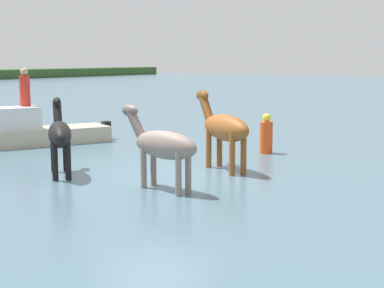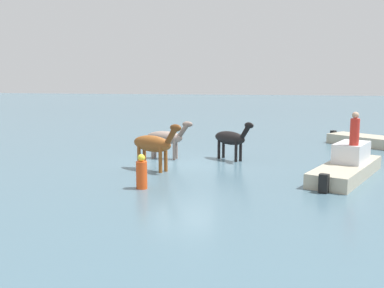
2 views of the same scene
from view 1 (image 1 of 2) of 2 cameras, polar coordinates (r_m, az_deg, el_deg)
name	(u,v)px [view 1 (image 1 of 2)]	position (r m, az deg, el deg)	size (l,w,h in m)	color
ground_plane	(153,176)	(13.25, -3.83, -3.22)	(149.00, 149.00, 0.00)	#476675
horse_dark_mare	(224,128)	(13.83, 3.18, 1.63)	(1.46, 2.31, 1.88)	brown
horse_rear_stallion	(163,145)	(11.73, -2.93, -0.10)	(0.74, 2.20, 1.70)	gray
horse_dun_straggler	(60,134)	(13.55, -12.97, 0.95)	(1.68, 1.96, 1.74)	black
boat_motor_center	(26,135)	(18.67, -16.14, 0.86)	(5.12, 3.26, 1.35)	#B7AD93
person_boatman_standing	(25,89)	(18.77, -16.21, 5.29)	(0.32, 0.32, 1.19)	red
buoy_channel_marker	(266,135)	(16.51, 7.36, 0.84)	(0.36, 0.36, 1.14)	#E54C19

